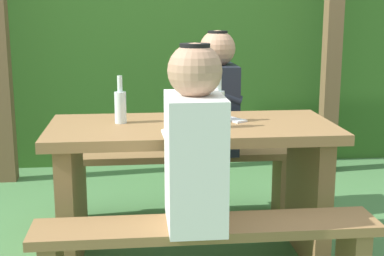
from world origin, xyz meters
name	(u,v)px	position (x,y,z in m)	size (l,w,h in m)	color
hedge_backdrop	(166,35)	(0.00, 2.19, 1.04)	(6.40, 0.79, 2.08)	#305D1F
pergola_post_right	(333,30)	(1.23, 1.48, 1.11)	(0.12, 0.12, 2.21)	brown
picnic_table	(192,168)	(0.00, 0.00, 0.49)	(1.40, 0.64, 0.71)	olive
bench_near	(207,250)	(0.00, -0.57, 0.31)	(1.40, 0.24, 0.42)	olive
bench_far	(182,171)	(0.00, 0.57, 0.31)	(1.40, 0.24, 0.42)	olive
person_white_shirt	(195,143)	(-0.05, -0.56, 0.76)	(0.25, 0.35, 0.72)	white
person_black_coat	(217,97)	(0.21, 0.56, 0.76)	(0.25, 0.35, 0.72)	black
drinking_glass	(190,113)	(0.00, 0.08, 0.75)	(0.07, 0.07, 0.08)	silver
bottle_left	(120,105)	(-0.35, 0.06, 0.80)	(0.06, 0.06, 0.24)	silver
bottle_right	(213,110)	(0.09, -0.10, 0.80)	(0.06, 0.06, 0.21)	silver
bottle_center	(218,104)	(0.13, 0.04, 0.80)	(0.07, 0.07, 0.22)	silver
cell_phone	(233,120)	(0.21, 0.06, 0.72)	(0.07, 0.14, 0.01)	silver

